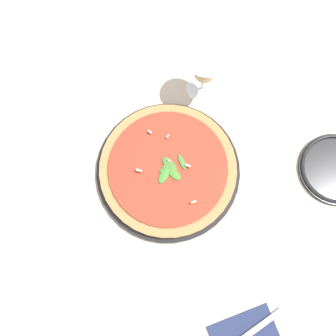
# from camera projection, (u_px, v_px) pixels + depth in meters

# --- Properties ---
(ground_plane) EXTENTS (6.00, 6.00, 0.00)m
(ground_plane) POSITION_uv_depth(u_px,v_px,m) (173.00, 165.00, 0.97)
(ground_plane) COLOR beige
(pizza_arugula_main) EXTENTS (0.35, 0.35, 0.05)m
(pizza_arugula_main) POSITION_uv_depth(u_px,v_px,m) (168.00, 169.00, 0.95)
(pizza_arugula_main) COLOR black
(pizza_arugula_main) RESTS_ON ground_plane
(wine_glass) EXTENTS (0.09, 0.09, 0.14)m
(wine_glass) POSITION_uv_depth(u_px,v_px,m) (205.00, 69.00, 0.93)
(wine_glass) COLOR white
(wine_glass) RESTS_ON ground_plane
(napkin) EXTENTS (0.17, 0.13, 0.01)m
(napkin) POSITION_uv_depth(u_px,v_px,m) (245.00, 336.00, 0.86)
(napkin) COLOR navy
(napkin) RESTS_ON ground_plane
(side_plate_white) EXTENTS (0.18, 0.18, 0.02)m
(side_plate_white) POSITION_uv_depth(u_px,v_px,m) (336.00, 169.00, 0.96)
(side_plate_white) COLOR black
(side_plate_white) RESTS_ON ground_plane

